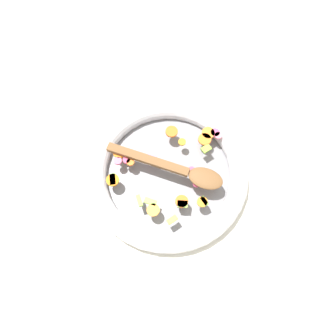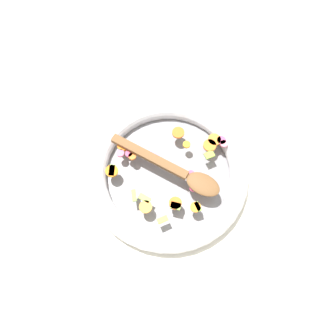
% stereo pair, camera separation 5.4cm
% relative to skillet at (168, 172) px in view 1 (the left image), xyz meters
% --- Properties ---
extents(ground_plane, '(4.00, 4.00, 0.00)m').
position_rel_skillet_xyz_m(ground_plane, '(0.00, 0.00, -0.02)').
color(ground_plane, silver).
extents(skillet, '(0.43, 0.43, 0.05)m').
position_rel_skillet_xyz_m(skillet, '(0.00, 0.00, 0.00)').
color(skillet, slate).
rests_on(skillet, ground_plane).
extents(chopped_vegetables, '(0.32, 0.27, 0.01)m').
position_rel_skillet_xyz_m(chopped_vegetables, '(-0.00, -0.00, 0.03)').
color(chopped_vegetables, orange).
rests_on(chopped_vegetables, skillet).
extents(wooden_spoon, '(0.30, 0.16, 0.01)m').
position_rel_skillet_xyz_m(wooden_spoon, '(-0.02, 0.01, 0.04)').
color(wooden_spoon, brown).
rests_on(wooden_spoon, chopped_vegetables).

